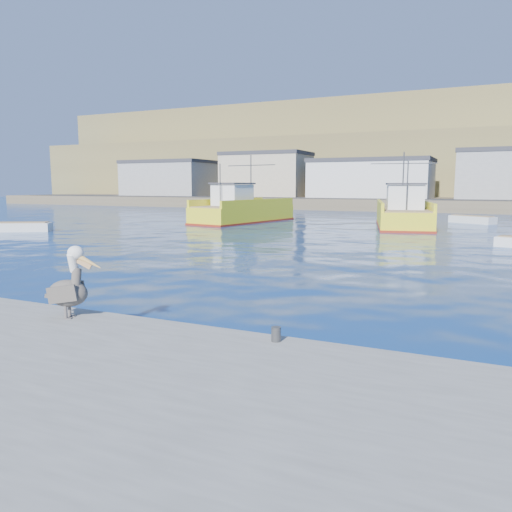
{
  "coord_description": "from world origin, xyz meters",
  "views": [
    {
      "loc": [
        6.74,
        -12.46,
        3.65
      ],
      "look_at": [
        -0.7,
        3.63,
        1.12
      ],
      "focal_mm": 35.0,
      "sensor_mm": 36.0,
      "label": 1
    }
  ],
  "objects_px": {
    "trawler_yellow_a": "(242,211)",
    "skiff_extra": "(472,220)",
    "trawler_yellow_b": "(403,215)",
    "pelican": "(70,287)",
    "skiff_left": "(23,228)"
  },
  "relations": [
    {
      "from": "trawler_yellow_a",
      "to": "skiff_extra",
      "type": "relative_size",
      "value": 2.97
    },
    {
      "from": "trawler_yellow_a",
      "to": "skiff_left",
      "type": "relative_size",
      "value": 2.97
    },
    {
      "from": "trawler_yellow_a",
      "to": "pelican",
      "type": "bearing_deg",
      "value": -69.84
    },
    {
      "from": "trawler_yellow_b",
      "to": "skiff_left",
      "type": "height_order",
      "value": "trawler_yellow_b"
    },
    {
      "from": "trawler_yellow_a",
      "to": "trawler_yellow_b",
      "type": "bearing_deg",
      "value": 2.47
    },
    {
      "from": "trawler_yellow_b",
      "to": "pelican",
      "type": "relative_size",
      "value": 7.31
    },
    {
      "from": "skiff_left",
      "to": "trawler_yellow_b",
      "type": "bearing_deg",
      "value": 32.22
    },
    {
      "from": "pelican",
      "to": "skiff_left",
      "type": "bearing_deg",
      "value": 141.65
    },
    {
      "from": "skiff_left",
      "to": "pelican",
      "type": "distance_m",
      "value": 31.1
    },
    {
      "from": "trawler_yellow_b",
      "to": "skiff_extra",
      "type": "distance_m",
      "value": 9.15
    },
    {
      "from": "pelican",
      "to": "trawler_yellow_a",
      "type": "bearing_deg",
      "value": 110.16
    },
    {
      "from": "trawler_yellow_a",
      "to": "skiff_extra",
      "type": "height_order",
      "value": "trawler_yellow_a"
    },
    {
      "from": "skiff_left",
      "to": "pelican",
      "type": "bearing_deg",
      "value": -38.35
    },
    {
      "from": "skiff_left",
      "to": "skiff_extra",
      "type": "relative_size",
      "value": 1.0
    },
    {
      "from": "trawler_yellow_a",
      "to": "trawler_yellow_b",
      "type": "distance_m",
      "value": 15.33
    }
  ]
}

